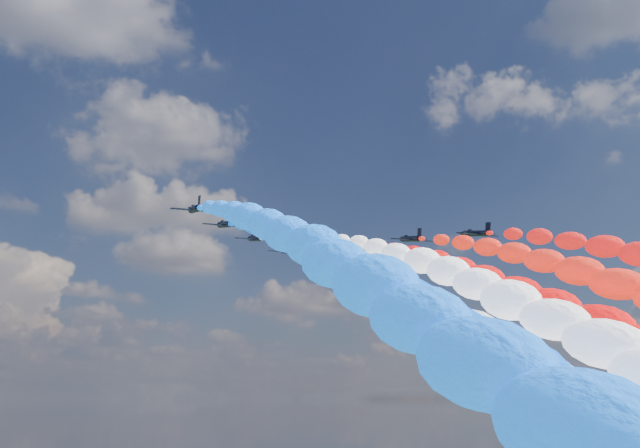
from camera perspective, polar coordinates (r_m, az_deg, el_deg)
name	(u,v)px	position (r m, az deg, el deg)	size (l,w,h in m)	color
jet_0	(195,209)	(140.38, -9.33, 1.11)	(8.84, 11.85, 2.61)	black
trail_0	(296,267)	(82.01, -1.78, -3.26)	(7.15, 111.77, 45.13)	blue
jet_1	(225,224)	(151.78, -7.10, -0.02)	(8.84, 11.85, 2.61)	black
trail_1	(332,284)	(94.26, 0.87, -4.54)	(7.15, 111.77, 45.13)	blue
jet_2	(256,238)	(164.24, -4.84, -1.07)	(8.84, 11.85, 2.61)	black
trail_2	(365,298)	(107.66, 3.40, -5.57)	(7.15, 111.77, 45.13)	#276DFD
jet_3	(319,239)	(164.01, -0.05, -1.10)	(8.84, 11.85, 2.61)	black
trail_3	(462,299)	(109.68, 10.58, -5.51)	(7.15, 111.77, 45.13)	white
jet_4	(288,251)	(177.67, -2.44, -2.01)	(8.84, 11.85, 2.61)	black
trail_4	(400,310)	(122.16, 5.98, -6.40)	(7.15, 111.77, 45.13)	white
jet_5	(353,245)	(171.54, 2.45, -1.61)	(8.84, 11.85, 2.61)	black
trail_5	(503,305)	(118.54, 13.51, -5.92)	(7.15, 111.77, 45.13)	red
jet_6	(411,239)	(165.38, 6.80, -1.10)	(8.84, 11.85, 2.61)	black
trail_6	(602,299)	(115.13, 20.30, -5.27)	(7.15, 111.77, 45.13)	red
jet_7	(476,233)	(162.09, 11.59, -0.69)	(8.84, 11.85, 2.61)	black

